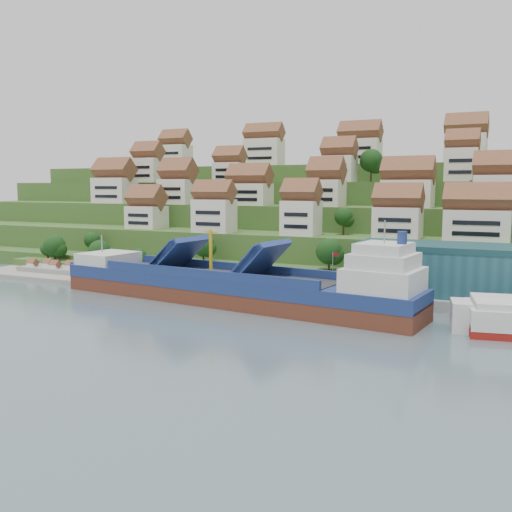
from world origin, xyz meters
The scene contains 9 objects.
ground centered at (0.00, 0.00, 0.00)m, with size 300.00×300.00×0.00m, color slate.
quay centered at (20.00, 15.00, 1.10)m, with size 180.00×14.00×2.20m, color gray.
pebble_beach centered at (-58.00, 12.00, 0.50)m, with size 45.00×20.00×1.00m, color gray.
hillside centered at (0.00, 103.55, 10.66)m, with size 260.00×128.00×31.00m.
hillside_village centered at (3.99, 61.61, 24.71)m, with size 158.67×63.80×29.67m.
hillside_trees centered at (-5.01, 44.45, 16.77)m, with size 138.12×62.83×31.92m.
flagpole centered at (18.11, 10.00, 6.88)m, with size 1.28×0.16×8.00m.
beach_huts centered at (-60.00, 10.75, 2.10)m, with size 14.40×3.70×2.20m.
cargo_ship centered at (1.37, -1.09, 3.37)m, with size 80.93×21.70×17.78m.
Camera 1 is at (53.17, -101.98, 23.76)m, focal length 40.00 mm.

